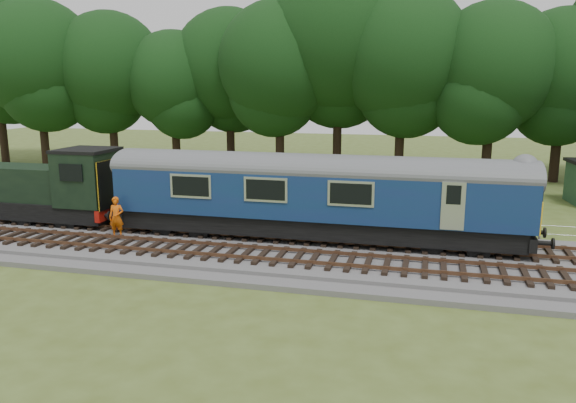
# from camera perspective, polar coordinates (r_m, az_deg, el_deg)

# --- Properties ---
(ground) EXTENTS (120.00, 120.00, 0.00)m
(ground) POSITION_cam_1_polar(r_m,az_deg,el_deg) (24.36, -3.03, -5.15)
(ground) COLOR #495820
(ground) RESTS_ON ground
(ballast) EXTENTS (70.00, 7.00, 0.35)m
(ballast) POSITION_cam_1_polar(r_m,az_deg,el_deg) (24.31, -3.03, -4.75)
(ballast) COLOR #4C4C4F
(ballast) RESTS_ON ground
(track_north) EXTENTS (67.20, 2.40, 0.21)m
(track_north) POSITION_cam_1_polar(r_m,az_deg,el_deg) (25.53, -2.10, -3.37)
(track_north) COLOR black
(track_north) RESTS_ON ballast
(track_south) EXTENTS (67.20, 2.40, 0.21)m
(track_south) POSITION_cam_1_polar(r_m,az_deg,el_deg) (22.79, -4.24, -5.28)
(track_south) COLOR black
(track_south) RESTS_ON ballast
(fence) EXTENTS (64.00, 0.12, 1.00)m
(fence) POSITION_cam_1_polar(r_m,az_deg,el_deg) (28.53, -0.34, -2.61)
(fence) COLOR #6B6054
(fence) RESTS_ON ground
(tree_line) EXTENTS (70.00, 8.00, 18.00)m
(tree_line) POSITION_cam_1_polar(r_m,az_deg,el_deg) (45.34, 5.25, 2.73)
(tree_line) COLOR black
(tree_line) RESTS_ON ground
(dmu_railcar) EXTENTS (18.05, 2.86, 3.88)m
(dmu_railcar) POSITION_cam_1_polar(r_m,az_deg,el_deg) (24.54, 2.71, 1.25)
(dmu_railcar) COLOR black
(dmu_railcar) RESTS_ON ground
(shunter_loco) EXTENTS (8.92, 2.60, 3.38)m
(shunter_loco) POSITION_cam_1_polar(r_m,az_deg,el_deg) (30.60, -23.78, 1.15)
(shunter_loco) COLOR black
(shunter_loco) RESTS_ON ground
(worker) EXTENTS (0.74, 0.54, 1.85)m
(worker) POSITION_cam_1_polar(r_m,az_deg,el_deg) (26.27, -17.03, -1.53)
(worker) COLOR #E15A0B
(worker) RESTS_ON ballast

